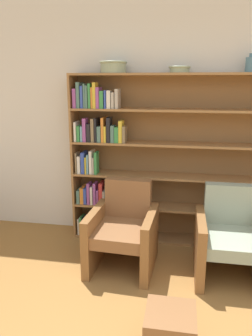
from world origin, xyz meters
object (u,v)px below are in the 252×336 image
bookshelf (157,161)px  footstool (170,321)px  armchair_cushioned (230,238)px  armchair_leather (124,230)px  bowl_cream (180,69)px  vase_tall (252,64)px  bowl_copper (113,66)px

bookshelf → footstool: bookshelf is taller
armchair_cushioned → footstool: armchair_cushioned is taller
armchair_leather → bowl_cream: bearing=-124.6°
bowl_cream → armchair_cushioned: bowl_cream is taller
bowl_cream → armchair_leather: 1.77m
bookshelf → bowl_cream: (0.21, -0.02, 1.00)m
armchair_leather → footstool: 1.22m
bookshelf → vase_tall: size_ratio=13.27×
bowl_copper → vase_tall: size_ratio=1.63×
armchair_leather → bookshelf: bearing=-110.1°
armchair_cushioned → bowl_copper: bearing=-26.6°
armchair_leather → vase_tall: bearing=-149.4°
bowl_copper → armchair_cushioned: (1.26, -0.63, -1.61)m
bowl_cream → footstool: bearing=-88.9°
vase_tall → footstool: vase_tall is taller
bookshelf → armchair_cushioned: (0.76, -0.65, -0.58)m
bookshelf → armchair_cushioned: bookshelf is taller
vase_tall → armchair_cushioned: size_ratio=0.22×
vase_tall → armchair_cushioned: bearing=-105.2°
footstool → vase_tall: bearing=68.4°
bookshelf → bowl_copper: size_ratio=8.14×
bookshelf → armchair_cushioned: 1.15m
bookshelf → footstool: size_ratio=7.08×
armchair_cushioned → footstool: size_ratio=2.46×
bowl_copper → armchair_cushioned: bearing=-26.6°
bowl_cream → bookshelf: bearing=175.2°
vase_tall → footstool: size_ratio=0.53×
bowl_cream → vase_tall: 0.72m
armchair_leather → armchair_cushioned: bearing=-176.9°
bowl_copper → bowl_cream: bowl_copper is taller
bowl_copper → armchair_cushioned: size_ratio=0.35×
bowl_cream → armchair_cushioned: size_ratio=0.27×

